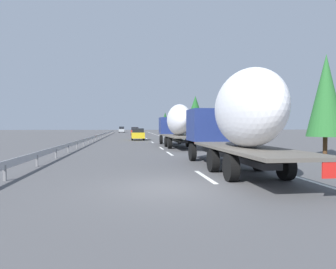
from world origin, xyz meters
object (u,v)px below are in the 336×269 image
road_sign (178,125)px  car_red_compact (135,131)px  car_silver_hatch (122,130)px  truck_lead (177,123)px  truck_trailing (236,118)px  car_yellow_coupe (138,134)px

road_sign → car_red_compact: bearing=15.4°
car_silver_hatch → road_sign: size_ratio=1.38×
truck_lead → road_sign: bearing=-10.1°
truck_trailing → car_yellow_coupe: truck_trailing is taller
truck_trailing → car_silver_hatch: size_ratio=2.80×
truck_trailing → road_sign: truck_trailing is taller
truck_trailing → road_sign: (34.27, -3.10, -0.26)m
car_yellow_coupe → car_silver_hatch: size_ratio=0.96×
car_silver_hatch → truck_trailing: bearing=-175.4°
car_red_compact → car_silver_hatch: bearing=7.0°
truck_trailing → car_yellow_coupe: bearing=6.2°
truck_lead → car_red_compact: bearing=4.7°
truck_lead → truck_trailing: bearing=-180.0°
road_sign → car_yellow_coupe: bearing=109.8°
truck_trailing → car_yellow_coupe: size_ratio=2.91×
truck_trailing → car_silver_hatch: bearing=4.6°
car_yellow_coupe → car_silver_hatch: (55.43, 3.52, 0.08)m
car_red_compact → road_sign: (-23.39, -6.44, 1.27)m
car_red_compact → car_yellow_coupe: bearing=179.7°
car_yellow_coupe → road_sign: (2.36, -6.57, 1.31)m
truck_lead → truck_trailing: size_ratio=1.09×
truck_lead → road_sign: (17.35, -3.10, -0.17)m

